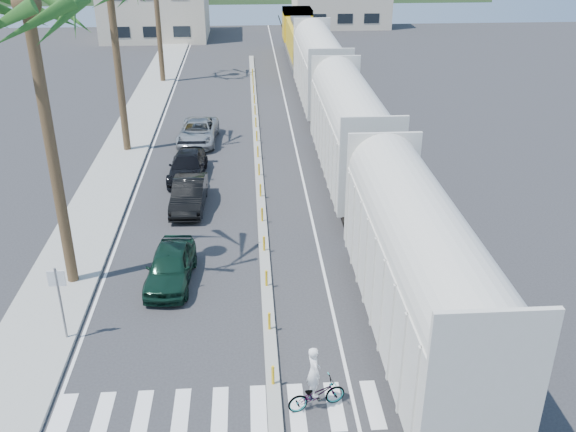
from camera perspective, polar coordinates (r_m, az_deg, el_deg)
The scene contains 13 objects.
ground at distance 22.39m, azimuth -1.45°, elevation -13.30°, with size 140.00×140.00×0.00m, color #28282B.
sidewalk at distance 45.33m, azimuth -13.72°, elevation 7.00°, with size 3.00×90.00×0.15m, color gray.
rails at distance 47.83m, azimuth 3.15°, elevation 8.62°, with size 1.56×100.00×0.06m.
median at distance 39.88m, azimuth -2.69°, elevation 5.16°, with size 0.45×60.00×0.85m.
crosswalk at distance 20.87m, azimuth -1.21°, elevation -16.75°, with size 14.00×2.20×0.01m, color silver.
lane_markings at distance 44.69m, azimuth -5.62°, elevation 7.25°, with size 9.42×90.00×0.01m.
freight_train at distance 40.90m, azimuth 4.30°, elevation 9.81°, with size 3.00×60.94×5.85m.
street_sign at distance 23.83m, azimuth -19.67°, elevation -6.55°, with size 0.60×0.08×3.00m.
car_lead at distance 26.96m, azimuth -10.41°, elevation -4.38°, with size 2.06×4.54×1.51m, color black.
car_second at distance 33.45m, azimuth -8.80°, elevation 1.92°, with size 1.75×4.62×1.50m, color black.
car_third at distance 37.31m, azimuth -8.91°, elevation 4.41°, with size 2.20×4.99×1.42m, color black.
car_rear at distance 43.07m, azimuth -8.01°, elevation 7.42°, with size 2.71×5.38×1.46m, color #A2A4A7.
cyclist at distance 20.48m, azimuth 2.49°, elevation -15.12°, with size 1.64×2.22×2.27m.
Camera 1 is at (-0.59, -17.37, 14.11)m, focal length 40.00 mm.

